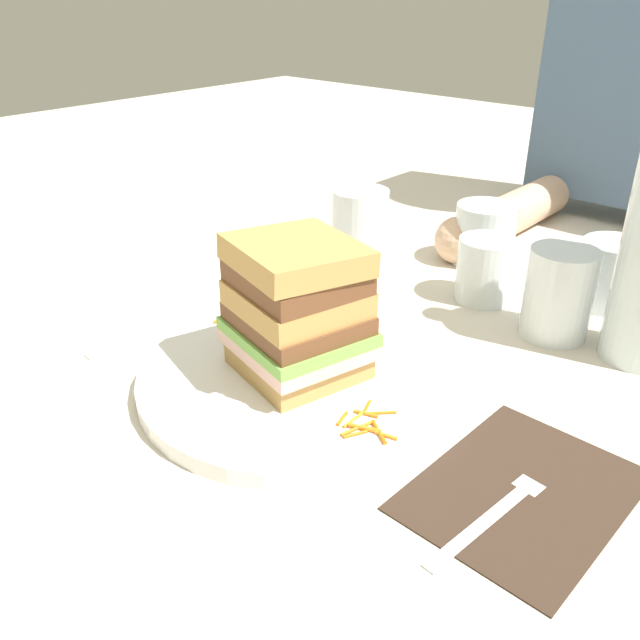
{
  "coord_description": "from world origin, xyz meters",
  "views": [
    {
      "loc": [
        0.36,
        -0.37,
        0.34
      ],
      "look_at": [
        -0.01,
        0.04,
        0.06
      ],
      "focal_mm": 37.4,
      "sensor_mm": 36.0,
      "label": 1
    }
  ],
  "objects_px": {
    "napkin_dark": "(523,490)",
    "knife": "(169,327)",
    "sandwich": "(297,310)",
    "empty_tumbler_0": "(485,270)",
    "fork": "(506,501)",
    "juice_glass": "(558,298)",
    "empty_tumbler_3": "(360,225)",
    "empty_tumbler_1": "(484,234)",
    "empty_tumbler_2": "(611,274)",
    "main_plate": "(299,377)"
  },
  "relations": [
    {
      "from": "main_plate",
      "to": "napkin_dark",
      "type": "xyz_separation_m",
      "value": [
        0.23,
        0.01,
        -0.01
      ]
    },
    {
      "from": "knife",
      "to": "empty_tumbler_0",
      "type": "distance_m",
      "value": 0.37
    },
    {
      "from": "main_plate",
      "to": "empty_tumbler_3",
      "type": "xyz_separation_m",
      "value": [
        -0.16,
        0.28,
        0.04
      ]
    },
    {
      "from": "empty_tumbler_0",
      "to": "empty_tumbler_1",
      "type": "relative_size",
      "value": 0.94
    },
    {
      "from": "sandwich",
      "to": "napkin_dark",
      "type": "distance_m",
      "value": 0.24
    },
    {
      "from": "knife",
      "to": "empty_tumbler_3",
      "type": "bearing_deg",
      "value": 85.29
    },
    {
      "from": "empty_tumbler_3",
      "to": "main_plate",
      "type": "bearing_deg",
      "value": -61.1
    },
    {
      "from": "fork",
      "to": "main_plate",
      "type": "bearing_deg",
      "value": 175.61
    },
    {
      "from": "fork",
      "to": "empty_tumbler_3",
      "type": "xyz_separation_m",
      "value": [
        -0.38,
        0.3,
        0.04
      ]
    },
    {
      "from": "fork",
      "to": "empty_tumbler_3",
      "type": "distance_m",
      "value": 0.48
    },
    {
      "from": "knife",
      "to": "empty_tumbler_0",
      "type": "relative_size",
      "value": 2.69
    },
    {
      "from": "main_plate",
      "to": "knife",
      "type": "relative_size",
      "value": 1.48
    },
    {
      "from": "fork",
      "to": "napkin_dark",
      "type": "bearing_deg",
      "value": 84.12
    },
    {
      "from": "fork",
      "to": "empty_tumbler_1",
      "type": "height_order",
      "value": "empty_tumbler_1"
    },
    {
      "from": "sandwich",
      "to": "knife",
      "type": "relative_size",
      "value": 0.68
    },
    {
      "from": "juice_glass",
      "to": "empty_tumbler_3",
      "type": "height_order",
      "value": "juice_glass"
    },
    {
      "from": "sandwich",
      "to": "fork",
      "type": "relative_size",
      "value": 0.82
    },
    {
      "from": "main_plate",
      "to": "empty_tumbler_2",
      "type": "distance_m",
      "value": 0.39
    },
    {
      "from": "napkin_dark",
      "to": "juice_glass",
      "type": "distance_m",
      "value": 0.27
    },
    {
      "from": "main_plate",
      "to": "juice_glass",
      "type": "height_order",
      "value": "juice_glass"
    },
    {
      "from": "main_plate",
      "to": "juice_glass",
      "type": "bearing_deg",
      "value": 61.97
    },
    {
      "from": "sandwich",
      "to": "juice_glass",
      "type": "bearing_deg",
      "value": 62.05
    },
    {
      "from": "fork",
      "to": "juice_glass",
      "type": "bearing_deg",
      "value": 108.38
    },
    {
      "from": "knife",
      "to": "empty_tumbler_3",
      "type": "relative_size",
      "value": 2.15
    },
    {
      "from": "napkin_dark",
      "to": "knife",
      "type": "relative_size",
      "value": 0.88
    },
    {
      "from": "sandwich",
      "to": "empty_tumbler_1",
      "type": "relative_size",
      "value": 1.72
    },
    {
      "from": "empty_tumbler_1",
      "to": "empty_tumbler_3",
      "type": "bearing_deg",
      "value": -144.64
    },
    {
      "from": "napkin_dark",
      "to": "empty_tumbler_1",
      "type": "distance_m",
      "value": 0.45
    },
    {
      "from": "sandwich",
      "to": "napkin_dark",
      "type": "relative_size",
      "value": 0.77
    },
    {
      "from": "empty_tumbler_2",
      "to": "napkin_dark",
      "type": "bearing_deg",
      "value": -77.79
    },
    {
      "from": "napkin_dark",
      "to": "empty_tumbler_0",
      "type": "distance_m",
      "value": 0.34
    },
    {
      "from": "fork",
      "to": "empty_tumbler_2",
      "type": "distance_m",
      "value": 0.39
    },
    {
      "from": "sandwich",
      "to": "empty_tumbler_3",
      "type": "distance_m",
      "value": 0.32
    },
    {
      "from": "fork",
      "to": "empty_tumbler_0",
      "type": "bearing_deg",
      "value": 122.54
    },
    {
      "from": "napkin_dark",
      "to": "empty_tumbler_2",
      "type": "relative_size",
      "value": 2.3
    },
    {
      "from": "empty_tumbler_1",
      "to": "empty_tumbler_2",
      "type": "relative_size",
      "value": 1.03
    },
    {
      "from": "empty_tumbler_0",
      "to": "empty_tumbler_2",
      "type": "xyz_separation_m",
      "value": [
        0.11,
        0.08,
        0.0
      ]
    },
    {
      "from": "empty_tumbler_0",
      "to": "fork",
      "type": "bearing_deg",
      "value": -57.46
    },
    {
      "from": "sandwich",
      "to": "empty_tumbler_0",
      "type": "xyz_separation_m",
      "value": [
        0.03,
        0.28,
        -0.04
      ]
    },
    {
      "from": "sandwich",
      "to": "empty_tumbler_3",
      "type": "xyz_separation_m",
      "value": [
        -0.16,
        0.28,
        -0.03
      ]
    },
    {
      "from": "juice_glass",
      "to": "empty_tumbler_3",
      "type": "relative_size",
      "value": 1.03
    },
    {
      "from": "main_plate",
      "to": "fork",
      "type": "distance_m",
      "value": 0.22
    },
    {
      "from": "juice_glass",
      "to": "empty_tumbler_2",
      "type": "distance_m",
      "value": 0.11
    },
    {
      "from": "sandwich",
      "to": "empty_tumbler_0",
      "type": "height_order",
      "value": "sandwich"
    },
    {
      "from": "empty_tumbler_2",
      "to": "juice_glass",
      "type": "bearing_deg",
      "value": -97.45
    },
    {
      "from": "knife",
      "to": "empty_tumbler_2",
      "type": "bearing_deg",
      "value": 48.88
    },
    {
      "from": "knife",
      "to": "empty_tumbler_2",
      "type": "xyz_separation_m",
      "value": [
        0.33,
        0.38,
        0.04
      ]
    },
    {
      "from": "sandwich",
      "to": "empty_tumbler_0",
      "type": "distance_m",
      "value": 0.28
    },
    {
      "from": "empty_tumbler_0",
      "to": "empty_tumbler_3",
      "type": "bearing_deg",
      "value": 178.94
    },
    {
      "from": "sandwich",
      "to": "knife",
      "type": "height_order",
      "value": "sandwich"
    }
  ]
}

